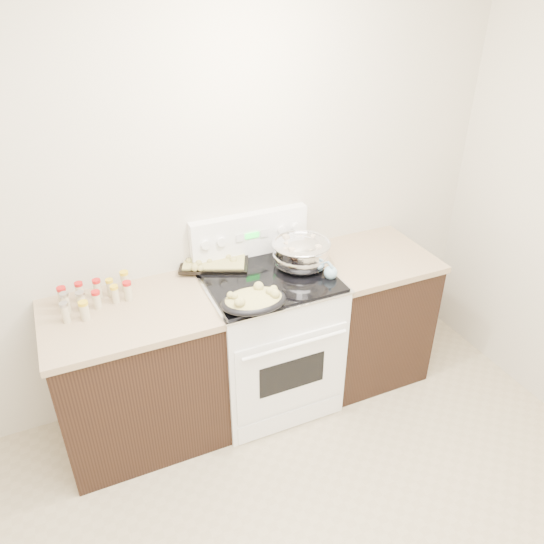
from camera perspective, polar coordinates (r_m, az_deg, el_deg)
room_shell at (r=1.53m, az=8.81°, el=-3.93°), size 4.10×3.60×2.75m
counter_left at (r=3.26m, az=-14.17°, el=-10.73°), size 0.93×0.67×0.92m
counter_right at (r=3.71m, az=10.01°, el=-4.40°), size 0.73×0.67×0.92m
kitchen_range at (r=3.40m, az=-0.38°, el=-6.99°), size 0.78×0.73×1.22m
mixing_bowl at (r=3.21m, az=3.16°, el=1.94°), size 0.44×0.44×0.21m
roasting_pan at (r=2.84m, az=-1.98°, el=-3.02°), size 0.38×0.28×0.12m
baking_sheet at (r=3.28m, az=-6.22°, el=1.20°), size 0.49×0.43×0.06m
wooden_spoon at (r=2.90m, az=-1.68°, el=-3.11°), size 0.20×0.19×0.04m
blue_ladle at (r=3.14m, az=6.27°, el=0.08°), size 0.11×0.28×0.10m
spice_jars at (r=3.05m, az=-18.73°, el=-2.48°), size 0.39×0.25×0.13m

